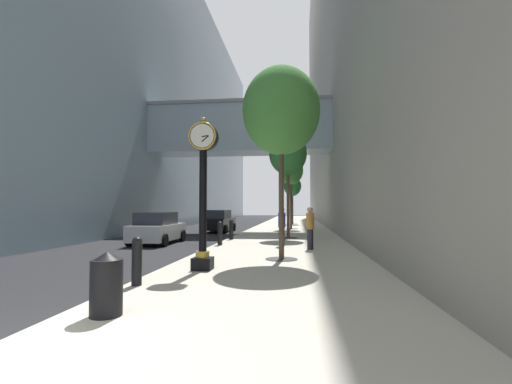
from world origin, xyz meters
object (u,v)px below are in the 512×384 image
Objects in this scene: bollard_nearest at (137,260)px; bollard_third at (204,238)px; street_tree_mid_far at (291,171)px; street_clock at (203,185)px; pedestrian_by_clock at (282,225)px; trash_bin at (107,283)px; car_black_mid at (219,221)px; car_silver_near at (157,229)px; street_tree_far at (292,186)px; street_tree_near at (281,111)px; bollard_fifth at (231,229)px; street_tree_mid_near at (288,154)px; pedestrian_walking at (310,226)px; bollard_fourth at (220,233)px.

bollard_nearest is 1.00× the size of bollard_third.
street_clock is at bearing -96.21° from street_tree_mid_far.
street_tree_mid_far reaches higher than bollard_third.
bollard_third is 0.62× the size of pedestrian_by_clock.
street_clock is 7.09m from pedestrian_by_clock.
street_tree_mid_far is 5.70× the size of trash_bin.
bollard_nearest is 0.26× the size of car_black_mid.
car_silver_near is at bearing 109.45° from bollard_nearest.
street_tree_mid_far reaches higher than street_tree_far.
street_tree_near is 1.61× the size of car_silver_near.
car_silver_near is (-3.65, -1.54, 0.08)m from bollard_fifth.
bollard_nearest is 14.23m from street_tree_mid_near.
street_clock is 0.66× the size of street_tree_near.
street_clock is 19.98m from street_tree_mid_far.
street_tree_mid_near is 3.44× the size of pedestrian_walking.
bollard_nearest is 10.95m from car_silver_near.
street_tree_near is 5.26m from pedestrian_walking.
car_silver_near is (-6.75, -11.58, -4.10)m from street_tree_mid_far.
bollard_third is 13.82m from car_black_mid.
street_clock is at bearing -60.52° from car_silver_near.
street_tree_far reaches higher than bollard_fourth.
bollard_nearest is 19.69m from car_black_mid.
bollard_nearest is 0.18× the size of street_tree_mid_near.
car_black_mid is (-5.52, 6.33, -4.22)m from street_tree_mid_near.
trash_bin is at bearing -102.22° from pedestrian_by_clock.
street_tree_far reaches higher than bollard_fifth.
pedestrian_walking is at bearing -17.85° from bollard_fourth.
street_tree_mid_near reaches higher than trash_bin.
street_tree_mid_near is (2.14, 11.02, 2.49)m from street_clock.
trash_bin is at bearing -99.46° from street_tree_mid_near.
street_tree_far is 21.63m from car_silver_near.
bollard_fifth is (0.00, 2.97, 0.00)m from bollard_fourth.
street_tree_far is 2.84× the size of pedestrian_by_clock.
street_tree_mid_near is (3.10, 4.30, 4.32)m from bollard_fourth.
trash_bin is (0.52, -8.20, -0.04)m from bollard_third.
pedestrian_by_clock reaches higher than car_silver_near.
bollard_fifth is at bearing -156.77° from street_tree_mid_near.
car_black_mid is (-2.94, 21.81, 0.14)m from trash_bin.
street_tree_mid_near reaches higher than bollard_nearest.
street_tree_far is 2.82× the size of pedestrian_walking.
bollard_third is (0.00, 5.93, 0.00)m from bollard_nearest.
street_tree_mid_far reaches higher than bollard_nearest.
street_clock is 9.91m from bollard_fifth.
street_tree_mid_near is (3.10, 7.27, 4.32)m from bollard_third.
car_black_mid is at bearing -116.51° from street_tree_far.
bollard_third is 1.00× the size of bollard_fifth.
street_clock is at bearing 84.43° from trash_bin.
car_black_mid is (-6.60, 11.98, -0.29)m from pedestrian_walking.
street_tree_near reaches higher than pedestrian_walking.
bollard_fourth is 2.97m from bollard_fifth.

